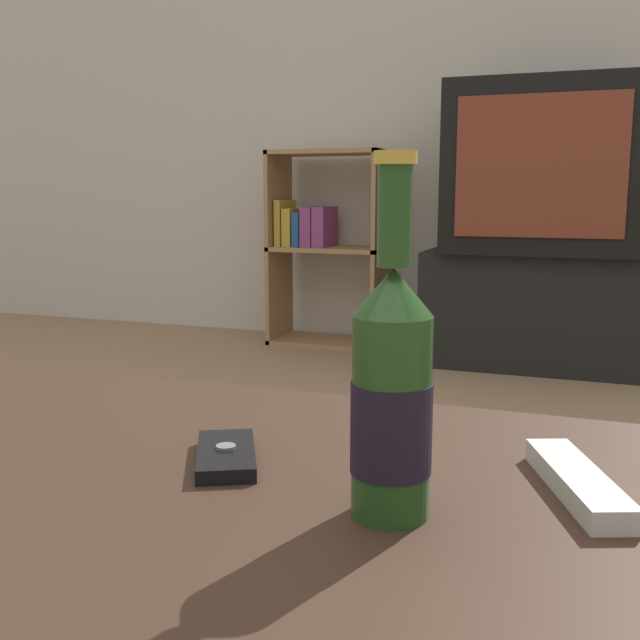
# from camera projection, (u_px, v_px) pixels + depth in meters

# --- Properties ---
(back_wall) EXTENTS (8.00, 0.05, 2.60)m
(back_wall) POSITION_uv_depth(u_px,v_px,m) (509.00, 60.00, 3.33)
(back_wall) COLOR beige
(back_wall) RESTS_ON ground_plane
(coffee_table) EXTENTS (1.09, 0.70, 0.46)m
(coffee_table) POSITION_uv_depth(u_px,v_px,m) (92.00, 552.00, 0.68)
(coffee_table) COLOR #332116
(coffee_table) RESTS_ON ground_plane
(tv_stand) EXTENTS (0.92, 0.50, 0.48)m
(tv_stand) POSITION_uv_depth(u_px,v_px,m) (538.00, 308.00, 3.14)
(tv_stand) COLOR black
(tv_stand) RESTS_ON ground_plane
(television) EXTENTS (0.75, 0.61, 0.67)m
(television) POSITION_uv_depth(u_px,v_px,m) (545.00, 169.00, 3.04)
(television) COLOR black
(television) RESTS_ON tv_stand
(bookshelf) EXTENTS (0.54, 0.30, 0.91)m
(bookshelf) POSITION_uv_depth(u_px,v_px,m) (322.00, 242.00, 3.54)
(bookshelf) COLOR #99754C
(bookshelf) RESTS_ON ground_plane
(beer_bottle) EXTENTS (0.06, 0.06, 0.28)m
(beer_bottle) POSITION_uv_depth(u_px,v_px,m) (392.00, 393.00, 0.58)
(beer_bottle) COLOR #1E4219
(beer_bottle) RESTS_ON coffee_table
(cell_phone) EXTENTS (0.10, 0.13, 0.02)m
(cell_phone) POSITION_uv_depth(u_px,v_px,m) (226.00, 455.00, 0.71)
(cell_phone) COLOR black
(cell_phone) RESTS_ON coffee_table
(remote_control) EXTENTS (0.10, 0.17, 0.02)m
(remote_control) POSITION_uv_depth(u_px,v_px,m) (577.00, 482.00, 0.64)
(remote_control) COLOR beige
(remote_control) RESTS_ON coffee_table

